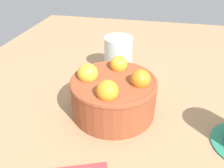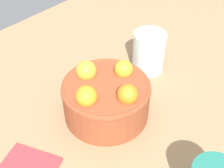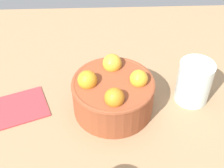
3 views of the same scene
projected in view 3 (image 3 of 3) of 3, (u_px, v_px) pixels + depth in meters
The scene contains 4 objects.
ground_plane at pixel (113, 115), 67.40cm from camera, with size 128.80×86.93×4.49cm, color #997551.
terracotta_bowl at pixel (113, 93), 62.86cm from camera, with size 16.70×16.70×10.23cm.
water_glass at pixel (194, 82), 64.99cm from camera, with size 7.24×7.24×9.41cm, color silver.
folded_napkin at pixel (21, 107), 65.77cm from camera, with size 10.67×9.45×0.60cm, color #B23338.
Camera 3 is at (-2.02, -44.96, 48.38)cm, focal length 49.67 mm.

